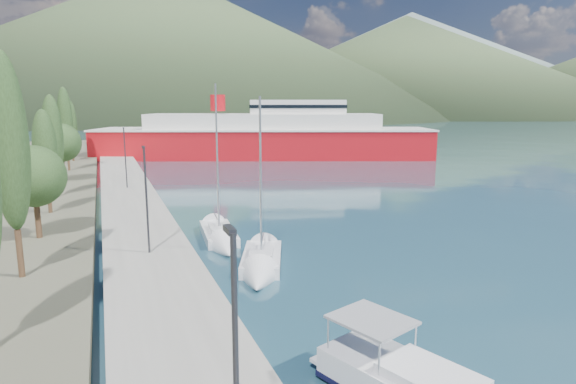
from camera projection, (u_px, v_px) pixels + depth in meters
name	position (u px, v px, depth m)	size (l,w,h in m)	color
ground	(146.00, 139.00, 129.18)	(1400.00, 1400.00, 0.00)	#214455
quay	(134.00, 212.00, 39.71)	(5.00, 88.00, 0.80)	gray
hills_far	(219.00, 51.00, 621.94)	(1480.00, 900.00, 180.00)	slate
hills_near	(240.00, 54.00, 386.78)	(1010.00, 520.00, 115.00)	#3F5332
tree_row	(51.00, 143.00, 41.99)	(4.20, 62.89, 10.93)	#47301E
lamp_posts	(144.00, 192.00, 28.17)	(0.15, 42.96, 6.06)	#2D2D33
sailboat_near	(260.00, 270.00, 26.10)	(4.65, 7.54, 10.42)	silver
sailboat_mid	(222.00, 241.00, 31.54)	(2.80, 8.00, 11.29)	silver
ferry	(265.00, 138.00, 83.10)	(57.54, 31.45, 11.31)	#B80F16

